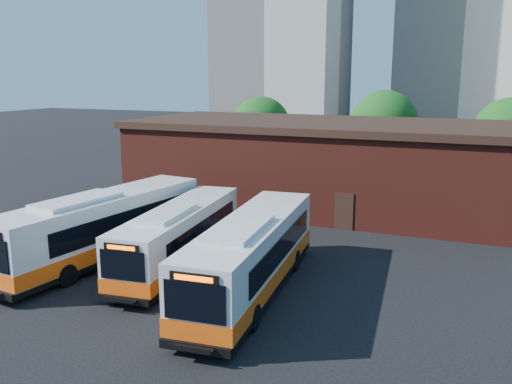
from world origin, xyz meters
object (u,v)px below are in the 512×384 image
at_px(bus_midwest, 180,238).
at_px(transit_worker, 175,314).
at_px(bus_west, 103,229).
at_px(bus_mideast, 251,258).

xyz_separation_m(bus_midwest, transit_worker, (3.94, -7.08, -0.51)).
height_order(bus_west, transit_worker, bus_west).
relative_size(bus_midwest, bus_mideast, 0.91).
distance_m(bus_west, bus_mideast, 9.14).
distance_m(bus_mideast, transit_worker, 5.28).
bearing_deg(bus_west, bus_midwest, 18.30).
relative_size(bus_mideast, transit_worker, 6.93).
xyz_separation_m(bus_mideast, transit_worker, (-0.91, -5.16, -0.67)).
height_order(bus_midwest, bus_mideast, bus_mideast).
distance_m(bus_midwest, transit_worker, 8.12).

